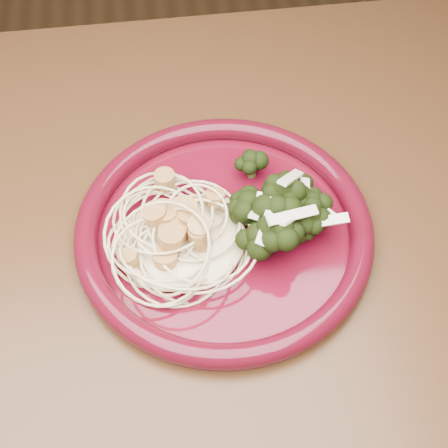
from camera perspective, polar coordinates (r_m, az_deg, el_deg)
dining_table at (r=0.70m, az=5.13°, el=-7.81°), size 1.20×0.80×0.75m
dinner_plate at (r=0.62m, az=0.00°, el=-0.50°), size 0.36×0.36×0.02m
spaghetti_pile at (r=0.60m, az=-4.06°, el=-1.23°), size 0.15×0.14×0.03m
scallop_cluster at (r=0.57m, az=-4.26°, el=0.84°), size 0.16×0.16×0.04m
broccoli_pile at (r=0.61m, az=4.84°, el=2.09°), size 0.11×0.15×0.05m
onion_garnish at (r=0.59m, az=5.04°, el=3.87°), size 0.08×0.10×0.05m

